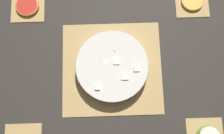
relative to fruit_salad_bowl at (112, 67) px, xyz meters
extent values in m
plane|color=#2D2823|center=(0.00, 0.00, -0.04)|extent=(6.00, 6.00, 0.00)
cube|color=tan|center=(0.00, 0.00, -0.03)|extent=(0.40, 0.38, 0.01)
cube|color=#3D2D19|center=(-0.16, 0.00, -0.03)|extent=(0.01, 0.38, 0.00)
cube|color=#3D2D19|center=(-0.12, 0.00, -0.03)|extent=(0.01, 0.38, 0.00)
cube|color=#3D2D19|center=(-0.08, 0.00, -0.03)|extent=(0.01, 0.38, 0.00)
cube|color=#3D2D19|center=(-0.04, 0.00, -0.03)|extent=(0.01, 0.38, 0.00)
cube|color=#3D2D19|center=(0.00, 0.00, -0.03)|extent=(0.01, 0.38, 0.00)
cube|color=#3D2D19|center=(0.04, 0.00, -0.03)|extent=(0.01, 0.38, 0.00)
cube|color=#3D2D19|center=(0.08, 0.00, -0.03)|extent=(0.01, 0.38, 0.00)
cube|color=#3D2D19|center=(0.12, 0.00, -0.03)|extent=(0.01, 0.38, 0.00)
cube|color=#3D2D19|center=(0.16, 0.00, -0.03)|extent=(0.01, 0.38, 0.00)
cube|color=tan|center=(-0.35, 0.28, -0.03)|extent=(0.14, 0.14, 0.01)
cube|color=#3D2D19|center=(-0.38, 0.28, -0.03)|extent=(0.00, 0.14, 0.00)
cube|color=#3D2D19|center=(-0.33, 0.28, -0.03)|extent=(0.00, 0.14, 0.00)
cube|color=tan|center=(0.35, 0.28, -0.03)|extent=(0.14, 0.14, 0.01)
cube|color=#3D2D19|center=(0.32, 0.28, -0.03)|extent=(0.00, 0.14, 0.00)
cube|color=#3D2D19|center=(0.35, 0.28, -0.03)|extent=(0.00, 0.14, 0.00)
cube|color=#3D2D19|center=(0.39, 0.28, -0.03)|extent=(0.00, 0.14, 0.00)
cylinder|color=silver|center=(0.00, 0.00, 0.00)|extent=(0.28, 0.28, 0.05)
torus|color=silver|center=(0.00, 0.00, 0.01)|extent=(0.29, 0.29, 0.01)
cylinder|color=#F7EFC6|center=(-0.02, -0.08, 0.01)|extent=(0.03, 0.03, 0.01)
cylinder|color=#F7EFC6|center=(-0.08, 0.07, 0.01)|extent=(0.03, 0.03, 0.01)
cylinder|color=#F7EFC6|center=(-0.02, 0.02, 0.02)|extent=(0.02, 0.02, 0.01)
cylinder|color=#F7EFC6|center=(-0.05, 0.02, 0.01)|extent=(0.03, 0.03, 0.01)
cylinder|color=#F7EFC6|center=(0.01, -0.09, 0.01)|extent=(0.03, 0.03, 0.01)
cylinder|color=#F7EFC6|center=(-0.02, -0.02, -0.02)|extent=(0.03, 0.03, 0.01)
cylinder|color=#F7EFC6|center=(-0.02, 0.03, -0.01)|extent=(0.03, 0.03, 0.01)
cylinder|color=#F7EFC6|center=(0.07, 0.04, -0.01)|extent=(0.03, 0.03, 0.01)
cylinder|color=#F7EFC6|center=(0.03, 0.04, -0.01)|extent=(0.03, 0.03, 0.01)
cylinder|color=#F7EFC6|center=(0.03, -0.08, 0.02)|extent=(0.03, 0.03, 0.01)
cylinder|color=#F7EFC6|center=(0.01, -0.06, 0.01)|extent=(0.02, 0.02, 0.01)
cylinder|color=#F7EFC6|center=(-0.06, 0.00, -0.01)|extent=(0.03, 0.03, 0.01)
cube|color=#EFEACC|center=(0.02, 0.02, 0.01)|extent=(0.02, 0.02, 0.02)
cube|color=#EFEACC|center=(0.09, -0.02, 0.01)|extent=(0.02, 0.02, 0.02)
cube|color=#EFEACC|center=(0.02, 0.08, -0.01)|extent=(0.03, 0.03, 0.03)
cube|color=#EFEACC|center=(0.05, -0.04, 0.01)|extent=(0.03, 0.03, 0.03)
cube|color=#EFEACC|center=(-0.08, -0.05, 0.01)|extent=(0.02, 0.02, 0.02)
cube|color=#EFEACC|center=(0.10, 0.05, -0.01)|extent=(0.02, 0.02, 0.02)
cube|color=#EFEACC|center=(0.03, -0.09, -0.01)|extent=(0.02, 0.02, 0.02)
cube|color=#EFEACC|center=(-0.06, -0.08, 0.02)|extent=(0.02, 0.02, 0.02)
ellipsoid|color=#F9A338|center=(-0.08, 0.00, 0.01)|extent=(0.03, 0.02, 0.01)
ellipsoid|color=#F9A338|center=(0.01, 0.06, 0.02)|extent=(0.03, 0.01, 0.01)
ellipsoid|color=red|center=(0.04, 0.04, 0.01)|extent=(0.03, 0.01, 0.01)
ellipsoid|color=#F9A338|center=(-0.05, 0.09, 0.01)|extent=(0.03, 0.01, 0.01)
ellipsoid|color=red|center=(0.08, -0.06, 0.01)|extent=(0.03, 0.02, 0.01)
ellipsoid|color=red|center=(-0.06, 0.09, -0.01)|extent=(0.03, 0.02, 0.01)
ellipsoid|color=#F9A338|center=(0.07, -0.03, -0.01)|extent=(0.04, 0.02, 0.02)
cylinder|color=#F9A338|center=(0.35, 0.28, -0.02)|extent=(0.08, 0.08, 0.01)
torus|color=#F4A82D|center=(0.35, 0.28, -0.02)|extent=(0.10, 0.10, 0.01)
cylinder|color=red|center=(-0.35, 0.28, -0.02)|extent=(0.09, 0.09, 0.01)
torus|color=orange|center=(-0.35, 0.28, -0.02)|extent=(0.10, 0.10, 0.01)
camera|label=1|loc=(-0.01, -0.21, 1.02)|focal=42.00mm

